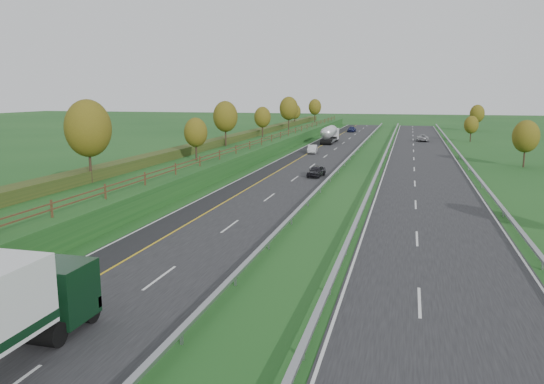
% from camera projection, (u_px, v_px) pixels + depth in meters
% --- Properties ---
extents(ground, '(400.00, 400.00, 0.00)m').
position_uv_depth(ground, '(358.00, 172.00, 69.79)').
color(ground, '#19481A').
rests_on(ground, ground).
extents(near_carriageway, '(10.50, 200.00, 0.04)m').
position_uv_depth(near_carriageway, '(305.00, 165.00, 76.51)').
color(near_carriageway, black).
rests_on(near_carriageway, ground).
extents(far_carriageway, '(10.50, 200.00, 0.04)m').
position_uv_depth(far_carriageway, '(424.00, 169.00, 72.45)').
color(far_carriageway, black).
rests_on(far_carriageway, ground).
extents(hard_shoulder, '(3.00, 200.00, 0.04)m').
position_uv_depth(hard_shoulder, '(280.00, 164.00, 77.43)').
color(hard_shoulder, black).
rests_on(hard_shoulder, ground).
extents(lane_markings, '(26.75, 200.00, 0.01)m').
position_uv_depth(lane_markings, '(350.00, 166.00, 74.81)').
color(lane_markings, silver).
rests_on(lane_markings, near_carriageway).
extents(embankment_left, '(12.00, 200.00, 2.00)m').
position_uv_depth(embankment_left, '(220.00, 155.00, 79.53)').
color(embankment_left, '#19481A').
rests_on(embankment_left, ground).
extents(hedge_left, '(2.20, 180.00, 1.10)m').
position_uv_depth(hedge_left, '(208.00, 145.00, 79.74)').
color(hedge_left, '#2A3C18').
rests_on(hedge_left, embankment_left).
extents(fence_left, '(0.12, 189.06, 1.20)m').
position_uv_depth(fence_left, '(248.00, 145.00, 77.71)').
color(fence_left, '#422B19').
rests_on(fence_left, embankment_left).
extents(median_barrier_near, '(0.32, 200.00, 0.71)m').
position_uv_depth(median_barrier_near, '(345.00, 162.00, 75.00)').
color(median_barrier_near, gray).
rests_on(median_barrier_near, ground).
extents(median_barrier_far, '(0.32, 200.00, 0.71)m').
position_uv_depth(median_barrier_far, '(381.00, 163.00, 73.74)').
color(median_barrier_far, gray).
rests_on(median_barrier_far, ground).
extents(outer_barrier_far, '(0.32, 200.00, 0.71)m').
position_uv_depth(outer_barrier_far, '(469.00, 166.00, 70.91)').
color(outer_barrier_far, gray).
rests_on(outer_barrier_far, ground).
extents(trees_left, '(6.64, 164.30, 7.66)m').
position_uv_depth(trees_left, '(214.00, 120.00, 75.25)').
color(trees_left, '#2D2116').
rests_on(trees_left, embankment_left).
extents(trees_far, '(8.45, 118.60, 7.12)m').
position_uv_depth(trees_far, '(497.00, 126.00, 96.19)').
color(trees_far, '#2D2116').
rests_on(trees_far, ground).
extents(road_tanker, '(2.40, 11.22, 3.46)m').
position_uv_depth(road_tanker, '(330.00, 134.00, 109.77)').
color(road_tanker, silver).
rests_on(road_tanker, near_carriageway).
extents(car_dark_near, '(2.09, 4.11, 1.34)m').
position_uv_depth(car_dark_near, '(316.00, 171.00, 65.32)').
color(car_dark_near, black).
rests_on(car_dark_near, near_carriageway).
extents(car_silver_mid, '(1.89, 4.37, 1.40)m').
position_uv_depth(car_silver_mid, '(312.00, 149.00, 90.78)').
color(car_silver_mid, silver).
rests_on(car_silver_mid, near_carriageway).
extents(car_small_far, '(2.13, 4.70, 1.34)m').
position_uv_depth(car_small_far, '(352.00, 129.00, 140.46)').
color(car_small_far, '#151A44').
rests_on(car_small_far, near_carriageway).
extents(car_oncoming, '(2.46, 5.23, 1.45)m').
position_uv_depth(car_oncoming, '(423.00, 138.00, 113.46)').
color(car_oncoming, '#A4A4A8').
rests_on(car_oncoming, far_carriageway).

